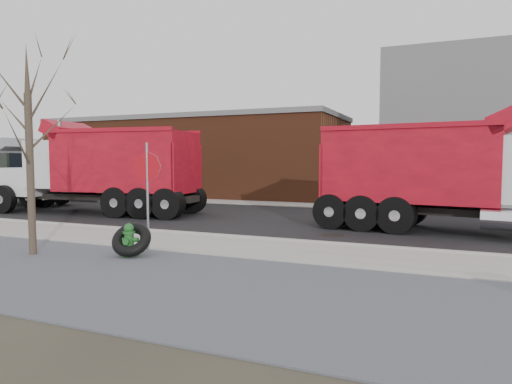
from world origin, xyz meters
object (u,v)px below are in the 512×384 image
at_px(truck_tire, 132,240).
at_px(dump_truck_red_a, 453,173).
at_px(fire_hydrant, 129,241).
at_px(dump_truck_red_b, 101,167).
at_px(stop_sign, 147,178).

distance_m(truck_tire, dump_truck_red_a, 10.17).
xyz_separation_m(fire_hydrant, truck_tire, (0.06, 0.02, 0.04)).
bearing_deg(fire_hydrant, truck_tire, 0.48).
xyz_separation_m(truck_tire, dump_truck_red_b, (-7.00, 6.85, 1.63)).
xyz_separation_m(stop_sign, dump_truck_red_b, (-7.07, 6.26, 0.15)).
distance_m(truck_tire, dump_truck_red_b, 9.93).
bearing_deg(dump_truck_red_a, stop_sign, -131.39).
distance_m(fire_hydrant, dump_truck_red_b, 9.91).
relative_size(stop_sign, dump_truck_red_a, 0.29).
xyz_separation_m(stop_sign, dump_truck_red_a, (7.16, 6.41, 0.05)).
bearing_deg(truck_tire, stop_sign, 83.08).
height_order(stop_sign, dump_truck_red_b, dump_truck_red_b).
bearing_deg(truck_tire, fire_hydrant, -163.04).
bearing_deg(stop_sign, truck_tire, -82.03).
bearing_deg(dump_truck_red_b, fire_hydrant, 128.59).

